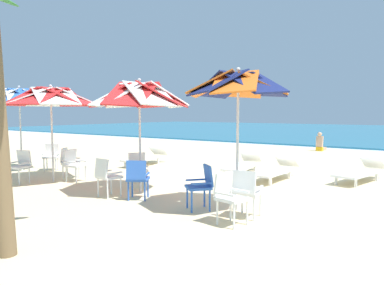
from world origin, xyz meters
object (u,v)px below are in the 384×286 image
(plastic_chair_5, at_px, (107,175))
(plastic_chair_7, at_px, (21,165))
(beach_umbrella_1, at_px, (139,96))
(plastic_chair_8, at_px, (74,163))
(beach_umbrella_3, at_px, (19,98))
(plastic_chair_2, at_px, (202,184))
(plastic_chair_6, at_px, (69,161))
(plastic_chair_4, at_px, (138,168))
(beach_umbrella_0, at_px, (238,86))
(plastic_chair_3, at_px, (137,177))
(sun_lounger_1, at_px, (275,170))
(sun_lounger_2, at_px, (243,165))
(plastic_chair_0, at_px, (247,190))
(plastic_chair_9, at_px, (51,155))
(sun_lounger_0, at_px, (360,171))
(plastic_chair_1, at_px, (229,195))
(sun_lounger_3, at_px, (146,157))
(beachgoer_seated, at_px, (320,145))
(beach_umbrella_2, at_px, (51,98))

(plastic_chair_5, xyz_separation_m, plastic_chair_7, (-3.08, -0.23, 0.00))
(beach_umbrella_1, distance_m, plastic_chair_8, 3.00)
(plastic_chair_8, bearing_deg, beach_umbrella_3, 176.66)
(plastic_chair_2, xyz_separation_m, plastic_chair_6, (-4.96, 0.61, 0.00))
(plastic_chair_4, bearing_deg, plastic_chair_8, -168.43)
(beach_umbrella_0, relative_size, plastic_chair_3, 3.13)
(plastic_chair_3, bearing_deg, sun_lounger_1, 69.28)
(plastic_chair_8, distance_m, sun_lounger_2, 4.90)
(plastic_chair_0, height_order, plastic_chair_9, same)
(sun_lounger_0, relative_size, sun_lounger_2, 1.00)
(plastic_chair_1, height_order, plastic_chair_6, same)
(beach_umbrella_1, relative_size, sun_lounger_3, 1.20)
(plastic_chair_1, xyz_separation_m, plastic_chair_3, (-2.45, 0.35, 0.00))
(plastic_chair_3, height_order, sun_lounger_1, plastic_chair_3)
(sun_lounger_1, relative_size, sun_lounger_3, 0.98)
(plastic_chair_4, bearing_deg, plastic_chair_3, -46.35)
(plastic_chair_3, relative_size, plastic_chair_9, 1.00)
(plastic_chair_0, height_order, beachgoer_seated, beachgoer_seated)
(beach_umbrella_1, bearing_deg, plastic_chair_2, -11.44)
(beach_umbrella_1, bearing_deg, sun_lounger_2, 79.30)
(plastic_chair_5, height_order, plastic_chair_9, same)
(plastic_chair_0, height_order, sun_lounger_2, plastic_chair_0)
(plastic_chair_0, distance_m, sun_lounger_0, 4.94)
(plastic_chair_2, distance_m, sun_lounger_2, 4.34)
(sun_lounger_1, bearing_deg, plastic_chair_4, -128.49)
(plastic_chair_5, bearing_deg, plastic_chair_2, 8.77)
(beach_umbrella_0, bearing_deg, sun_lounger_3, 148.05)
(beach_umbrella_1, relative_size, plastic_chair_5, 3.06)
(plastic_chair_4, bearing_deg, beach_umbrella_2, -162.43)
(plastic_chair_5, height_order, plastic_chair_7, same)
(beach_umbrella_0, distance_m, beachgoer_seated, 12.35)
(plastic_chair_9, distance_m, sun_lounger_2, 6.13)
(plastic_chair_7, xyz_separation_m, sun_lounger_3, (0.37, 4.43, -0.22))
(plastic_chair_4, xyz_separation_m, plastic_chair_7, (-2.92, -1.38, 0.00))
(beach_umbrella_3, bearing_deg, plastic_chair_6, 1.23)
(plastic_chair_1, height_order, sun_lounger_1, plastic_chair_1)
(plastic_chair_6, relative_size, beach_umbrella_3, 0.32)
(plastic_chair_5, bearing_deg, plastic_chair_1, -2.42)
(plastic_chair_2, distance_m, sun_lounger_3, 6.31)
(plastic_chair_9, xyz_separation_m, sun_lounger_3, (1.64, 2.66, -0.22))
(plastic_chair_5, relative_size, plastic_chair_7, 1.00)
(plastic_chair_0, height_order, plastic_chair_4, same)
(beach_umbrella_0, xyz_separation_m, sun_lounger_1, (-0.66, 3.40, -2.08))
(plastic_chair_3, distance_m, sun_lounger_0, 6.06)
(plastic_chair_0, relative_size, plastic_chair_7, 1.00)
(plastic_chair_4, relative_size, sun_lounger_0, 0.39)
(plastic_chair_4, relative_size, beachgoer_seated, 0.94)
(plastic_chair_8, bearing_deg, beach_umbrella_1, 0.32)
(plastic_chair_5, distance_m, plastic_chair_6, 2.84)
(plastic_chair_6, bearing_deg, beach_umbrella_1, -3.96)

